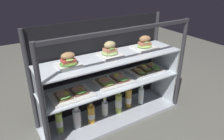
{
  "coord_description": "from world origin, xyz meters",
  "views": [
    {
      "loc": [
        -0.89,
        -1.46,
        1.3
      ],
      "look_at": [
        0.0,
        0.0,
        0.51
      ],
      "focal_mm": 34.27,
      "sensor_mm": 36.0,
      "label": 1
    }
  ],
  "objects_px": {
    "open_sandwich_tray_mid_right": "(113,81)",
    "juice_bottle_back_center": "(105,109)",
    "open_sandwich_tray_near_left_corner": "(146,70)",
    "juice_bottle_front_left_end": "(141,96)",
    "open_sandwich_tray_right_of_center": "(71,94)",
    "juice_bottle_front_second": "(118,103)",
    "juice_bottle_front_fourth": "(128,98)",
    "juice_bottle_front_middle": "(59,122)",
    "plated_roll_sandwich_near_right_corner": "(145,44)",
    "plated_roll_sandwich_center": "(110,50)",
    "juice_bottle_tucked_behind": "(91,114)",
    "juice_bottle_front_right_end": "(77,118)",
    "plated_roll_sandwich_mid_left": "(68,61)"
  },
  "relations": [
    {
      "from": "open_sandwich_tray_mid_right",
      "to": "juice_bottle_back_center",
      "type": "height_order",
      "value": "open_sandwich_tray_mid_right"
    },
    {
      "from": "open_sandwich_tray_near_left_corner",
      "to": "juice_bottle_front_left_end",
      "type": "distance_m",
      "value": 0.29
    },
    {
      "from": "open_sandwich_tray_right_of_center",
      "to": "juice_bottle_front_second",
      "type": "xyz_separation_m",
      "value": [
        0.48,
        0.03,
        -0.26
      ]
    },
    {
      "from": "open_sandwich_tray_near_left_corner",
      "to": "juice_bottle_front_fourth",
      "type": "distance_m",
      "value": 0.33
    },
    {
      "from": "juice_bottle_front_middle",
      "to": "juice_bottle_front_second",
      "type": "bearing_deg",
      "value": -2.2
    },
    {
      "from": "open_sandwich_tray_mid_right",
      "to": "juice_bottle_back_center",
      "type": "xyz_separation_m",
      "value": [
        -0.07,
        0.04,
        -0.3
      ]
    },
    {
      "from": "open_sandwich_tray_right_of_center",
      "to": "juice_bottle_front_left_end",
      "type": "relative_size",
      "value": 1.57
    },
    {
      "from": "plated_roll_sandwich_near_right_corner",
      "to": "juice_bottle_front_left_end",
      "type": "height_order",
      "value": "plated_roll_sandwich_near_right_corner"
    },
    {
      "from": "open_sandwich_tray_mid_right",
      "to": "open_sandwich_tray_right_of_center",
      "type": "bearing_deg",
      "value": -177.46
    },
    {
      "from": "plated_roll_sandwich_center",
      "to": "plated_roll_sandwich_near_right_corner",
      "type": "distance_m",
      "value": 0.38
    },
    {
      "from": "open_sandwich_tray_near_left_corner",
      "to": "juice_bottle_tucked_behind",
      "type": "xyz_separation_m",
      "value": [
        -0.63,
        -0.02,
        -0.29
      ]
    },
    {
      "from": "juice_bottle_front_middle",
      "to": "juice_bottle_front_right_end",
      "type": "height_order",
      "value": "juice_bottle_front_middle"
    },
    {
      "from": "plated_roll_sandwich_center",
      "to": "open_sandwich_tray_right_of_center",
      "type": "bearing_deg",
      "value": -169.41
    },
    {
      "from": "juice_bottle_front_middle",
      "to": "juice_bottle_back_center",
      "type": "xyz_separation_m",
      "value": [
        0.45,
        0.0,
        -0.03
      ]
    },
    {
      "from": "open_sandwich_tray_mid_right",
      "to": "plated_roll_sandwich_mid_left",
      "type": "bearing_deg",
      "value": 176.99
    },
    {
      "from": "plated_roll_sandwich_center",
      "to": "juice_bottle_front_second",
      "type": "bearing_deg",
      "value": -33.26
    },
    {
      "from": "juice_bottle_front_fourth",
      "to": "juice_bottle_front_left_end",
      "type": "bearing_deg",
      "value": -7.39
    },
    {
      "from": "plated_roll_sandwich_mid_left",
      "to": "open_sandwich_tray_mid_right",
      "type": "distance_m",
      "value": 0.47
    },
    {
      "from": "plated_roll_sandwich_mid_left",
      "to": "juice_bottle_tucked_behind",
      "type": "bearing_deg",
      "value": -1.58
    },
    {
      "from": "open_sandwich_tray_mid_right",
      "to": "juice_bottle_front_fourth",
      "type": "height_order",
      "value": "open_sandwich_tray_mid_right"
    },
    {
      "from": "open_sandwich_tray_near_left_corner",
      "to": "juice_bottle_tucked_behind",
      "type": "bearing_deg",
      "value": -178.37
    },
    {
      "from": "plated_roll_sandwich_mid_left",
      "to": "juice_bottle_front_fourth",
      "type": "xyz_separation_m",
      "value": [
        0.6,
        0.02,
        -0.54
      ]
    },
    {
      "from": "open_sandwich_tray_mid_right",
      "to": "plated_roll_sandwich_near_right_corner",
      "type": "bearing_deg",
      "value": 7.15
    },
    {
      "from": "plated_roll_sandwich_near_right_corner",
      "to": "juice_bottle_tucked_behind",
      "type": "distance_m",
      "value": 0.82
    },
    {
      "from": "open_sandwich_tray_right_of_center",
      "to": "open_sandwich_tray_near_left_corner",
      "type": "bearing_deg",
      "value": 3.67
    },
    {
      "from": "juice_bottle_tucked_behind",
      "to": "open_sandwich_tray_mid_right",
      "type": "bearing_deg",
      "value": -4.06
    },
    {
      "from": "juice_bottle_tucked_behind",
      "to": "juice_bottle_front_fourth",
      "type": "distance_m",
      "value": 0.44
    },
    {
      "from": "open_sandwich_tray_right_of_center",
      "to": "juice_bottle_front_middle",
      "type": "bearing_deg",
      "value": 153.46
    },
    {
      "from": "open_sandwich_tray_right_of_center",
      "to": "open_sandwich_tray_mid_right",
      "type": "height_order",
      "value": "open_sandwich_tray_mid_right"
    },
    {
      "from": "juice_bottle_back_center",
      "to": "juice_bottle_front_left_end",
      "type": "distance_m",
      "value": 0.43
    },
    {
      "from": "plated_roll_sandwich_center",
      "to": "juice_bottle_front_fourth",
      "type": "bearing_deg",
      "value": -4.42
    },
    {
      "from": "plated_roll_sandwich_center",
      "to": "juice_bottle_front_left_end",
      "type": "bearing_deg",
      "value": -5.66
    },
    {
      "from": "plated_roll_sandwich_near_right_corner",
      "to": "juice_bottle_front_left_end",
      "type": "xyz_separation_m",
      "value": [
        -0.02,
        -0.02,
        -0.55
      ]
    },
    {
      "from": "juice_bottle_tucked_behind",
      "to": "juice_bottle_front_left_end",
      "type": "distance_m",
      "value": 0.58
    },
    {
      "from": "juice_bottle_front_fourth",
      "to": "juice_bottle_front_left_end",
      "type": "height_order",
      "value": "juice_bottle_front_fourth"
    },
    {
      "from": "plated_roll_sandwich_mid_left",
      "to": "open_sandwich_tray_right_of_center",
      "type": "bearing_deg",
      "value": -110.29
    },
    {
      "from": "open_sandwich_tray_near_left_corner",
      "to": "juice_bottle_front_fourth",
      "type": "bearing_deg",
      "value": 177.58
    },
    {
      "from": "plated_roll_sandwich_center",
      "to": "juice_bottle_front_left_end",
      "type": "xyz_separation_m",
      "value": [
        0.35,
        -0.04,
        -0.56
      ]
    },
    {
      "from": "open_sandwich_tray_right_of_center",
      "to": "juice_bottle_front_second",
      "type": "bearing_deg",
      "value": 3.91
    },
    {
      "from": "juice_bottle_front_second",
      "to": "juice_bottle_front_fourth",
      "type": "xyz_separation_m",
      "value": [
        0.14,
        0.03,
        -0.0
      ]
    },
    {
      "from": "plated_roll_sandwich_mid_left",
      "to": "open_sandwich_tray_near_left_corner",
      "type": "bearing_deg",
      "value": 0.96
    },
    {
      "from": "juice_bottle_tucked_behind",
      "to": "juice_bottle_front_right_end",
      "type": "bearing_deg",
      "value": 178.5
    },
    {
      "from": "open_sandwich_tray_near_left_corner",
      "to": "juice_bottle_front_right_end",
      "type": "bearing_deg",
      "value": -178.93
    },
    {
      "from": "juice_bottle_front_right_end",
      "to": "juice_bottle_back_center",
      "type": "xyz_separation_m",
      "value": [
        0.29,
        0.02,
        -0.02
      ]
    },
    {
      "from": "juice_bottle_front_second",
      "to": "plated_roll_sandwich_mid_left",
      "type": "bearing_deg",
      "value": 179.23
    },
    {
      "from": "plated_roll_sandwich_near_right_corner",
      "to": "juice_bottle_back_center",
      "type": "xyz_separation_m",
      "value": [
        -0.45,
        -0.01,
        -0.57
      ]
    },
    {
      "from": "open_sandwich_tray_near_left_corner",
      "to": "juice_bottle_front_second",
      "type": "distance_m",
      "value": 0.43
    },
    {
      "from": "open_sandwich_tray_near_left_corner",
      "to": "juice_bottle_front_middle",
      "type": "bearing_deg",
      "value": 179.82
    },
    {
      "from": "juice_bottle_front_fourth",
      "to": "plated_roll_sandwich_center",
      "type": "bearing_deg",
      "value": 175.58
    },
    {
      "from": "juice_bottle_front_right_end",
      "to": "juice_bottle_front_fourth",
      "type": "height_order",
      "value": "juice_bottle_front_fourth"
    }
  ]
}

